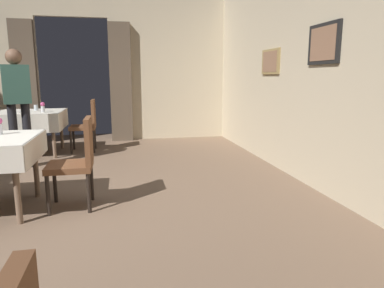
{
  "coord_description": "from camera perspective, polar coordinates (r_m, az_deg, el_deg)",
  "views": [
    {
      "loc": [
        0.87,
        -3.45,
        1.33
      ],
      "look_at": [
        1.68,
        0.47,
        0.56
      ],
      "focal_mm": 32.84,
      "sensor_mm": 36.0,
      "label": 1
    }
  ],
  "objects": [
    {
      "name": "plate_far_c",
      "position": [
        6.52,
        -26.54,
        4.66
      ],
      "size": [
        0.19,
        0.19,
        0.01
      ],
      "primitive_type": "cylinder",
      "color": "white",
      "rests_on": "dining_table_far"
    },
    {
      "name": "wall_right",
      "position": [
        4.16,
        22.83,
        12.38
      ],
      "size": [
        0.16,
        8.4,
        3.0
      ],
      "color": "beige",
      "rests_on": "ground"
    },
    {
      "name": "wall_back",
      "position": [
        7.68,
        -18.61,
        11.63
      ],
      "size": [
        6.4,
        0.27,
        3.0
      ],
      "color": "beige",
      "rests_on": "ground"
    },
    {
      "name": "ground",
      "position": [
        3.8,
        -24.6,
        -10.67
      ],
      "size": [
        10.08,
        10.08,
        0.0
      ],
      "primitive_type": "plane",
      "color": "#7A604C"
    },
    {
      "name": "chair_mid_right",
      "position": [
        3.75,
        -18.07,
        -2.24
      ],
      "size": [
        0.44,
        0.44,
        0.93
      ],
      "color": "black",
      "rests_on": "ground"
    },
    {
      "name": "dining_table_far",
      "position": [
        6.7,
        -26.3,
        3.96
      ],
      "size": [
        1.45,
        1.06,
        0.75
      ],
      "color": "#7A604C",
      "rests_on": "ground"
    },
    {
      "name": "flower_vase_far",
      "position": [
        6.35,
        -23.08,
        5.58
      ],
      "size": [
        0.07,
        0.07,
        0.17
      ],
      "color": "silver",
      "rests_on": "dining_table_far"
    },
    {
      "name": "chair_far_right",
      "position": [
        6.6,
        -16.66,
        3.31
      ],
      "size": [
        0.45,
        0.44,
        0.93
      ],
      "color": "black",
      "rests_on": "ground"
    },
    {
      "name": "person_waiter_by_doorway",
      "position": [
        5.68,
        -26.5,
        6.63
      ],
      "size": [
        0.41,
        0.32,
        1.72
      ],
      "color": "black",
      "rests_on": "ground"
    },
    {
      "name": "glass_far_b",
      "position": [
        6.76,
        -24.01,
        5.42
      ],
      "size": [
        0.07,
        0.07,
        0.1
      ],
      "primitive_type": "cylinder",
      "color": "silver",
      "rests_on": "dining_table_far"
    }
  ]
}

